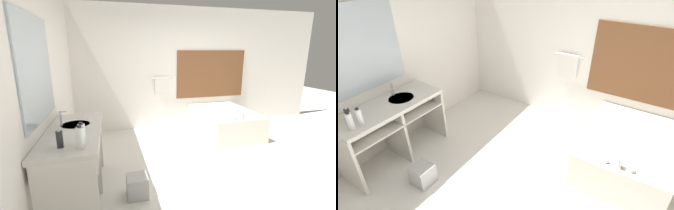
{
  "view_description": "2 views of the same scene",
  "coord_description": "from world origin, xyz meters",
  "views": [
    {
      "loc": [
        -1.46,
        -2.74,
        1.76
      ],
      "look_at": [
        -0.56,
        0.68,
        0.89
      ],
      "focal_mm": 24.0,
      "sensor_mm": 36.0,
      "label": 1
    },
    {
      "loc": [
        1.01,
        -1.74,
        2.62
      ],
      "look_at": [
        -0.62,
        0.78,
        0.83
      ],
      "focal_mm": 28.0,
      "sensor_mm": 36.0,
      "label": 2
    }
  ],
  "objects": [
    {
      "name": "ground_plane",
      "position": [
        0.0,
        0.0,
        0.0
      ],
      "size": [
        16.0,
        16.0,
        0.0
      ],
      "primitive_type": "plane",
      "color": "silver",
      "rests_on": "ground"
    },
    {
      "name": "wall_back_with_blinds",
      "position": [
        0.03,
        2.23,
        1.34
      ],
      "size": [
        7.4,
        0.13,
        2.7
      ],
      "color": "white",
      "rests_on": "ground_plane"
    },
    {
      "name": "wall_left_with_mirror",
      "position": [
        -2.23,
        -0.0,
        1.35
      ],
      "size": [
        0.08,
        7.4,
        2.7
      ],
      "color": "white",
      "rests_on": "ground_plane"
    },
    {
      "name": "vanity_counter",
      "position": [
        -1.89,
        -0.09,
        0.64
      ],
      "size": [
        0.59,
        1.43,
        0.87
      ],
      "color": "silver",
      "rests_on": "ground_plane"
    },
    {
      "name": "sink_faucet",
      "position": [
        -2.05,
        0.1,
        0.95
      ],
      "size": [
        0.09,
        0.04,
        0.18
      ],
      "color": "silver",
      "rests_on": "vanity_counter"
    },
    {
      "name": "bathtub",
      "position": [
        0.9,
        1.43,
        0.28
      ],
      "size": [
        1.1,
        1.52,
        0.63
      ],
      "color": "silver",
      "rests_on": "ground_plane"
    },
    {
      "name": "water_bottle_1",
      "position": [
        -1.75,
        -0.56,
        0.97
      ],
      "size": [
        0.07,
        0.07,
        0.22
      ],
      "color": "silver",
      "rests_on": "vanity_counter"
    },
    {
      "name": "water_bottle_2",
      "position": [
        -1.75,
        -0.67,
        0.97
      ],
      "size": [
        0.07,
        0.07,
        0.23
      ],
      "color": "silver",
      "rests_on": "vanity_counter"
    },
    {
      "name": "soap_dispenser",
      "position": [
        -1.94,
        -0.59,
        0.95
      ],
      "size": [
        0.06,
        0.06,
        0.19
      ],
      "color": "#28282D",
      "rests_on": "vanity_counter"
    },
    {
      "name": "waste_bin",
      "position": [
        -1.2,
        -0.28,
        0.13
      ],
      "size": [
        0.25,
        0.25,
        0.27
      ],
      "color": "#B2B2B2",
      "rests_on": "ground_plane"
    }
  ]
}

